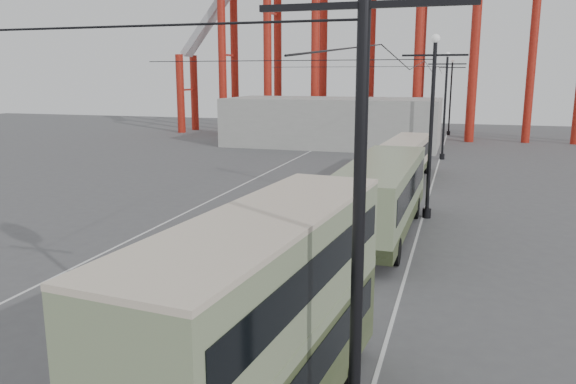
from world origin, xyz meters
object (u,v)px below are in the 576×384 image
(single_decker_green, at_px, (381,194))
(pedestrian, at_px, (255,243))
(double_decker_bus, at_px, (267,316))
(single_decker_cream, at_px, (407,156))
(lamp_post_near, at_px, (364,36))

(single_decker_green, xyz_separation_m, pedestrian, (-4.21, -5.43, -1.13))
(double_decker_bus, bearing_deg, single_decker_cream, 95.60)
(lamp_post_near, xyz_separation_m, single_decker_cream, (-2.13, 32.45, -6.23))
(lamp_post_near, distance_m, single_decker_cream, 33.11)
(double_decker_bus, xyz_separation_m, single_decker_cream, (-0.13, 31.13, -1.02))
(single_decker_green, height_order, single_decker_cream, single_decker_green)
(single_decker_cream, bearing_deg, lamp_post_near, -83.09)
(lamp_post_near, distance_m, single_decker_green, 18.12)
(lamp_post_near, height_order, pedestrian, lamp_post_near)
(single_decker_green, bearing_deg, lamp_post_near, -82.60)
(lamp_post_near, xyz_separation_m, pedestrian, (-6.09, 11.60, -7.04))
(lamp_post_near, bearing_deg, single_decker_green, 96.30)
(double_decker_bus, relative_size, single_decker_cream, 0.95)
(single_decker_cream, bearing_deg, pedestrian, -97.61)
(lamp_post_near, height_order, single_decker_cream, lamp_post_near)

